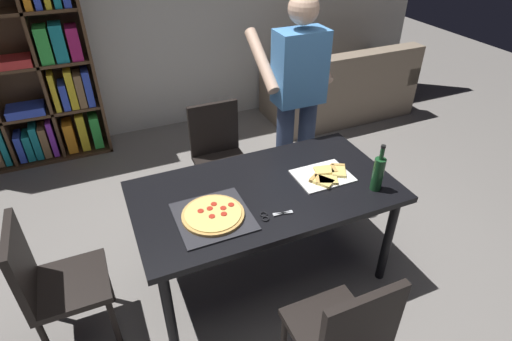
% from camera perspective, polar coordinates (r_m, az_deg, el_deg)
% --- Properties ---
extents(ground_plane, '(12.00, 12.00, 0.00)m').
position_cam_1_polar(ground_plane, '(3.09, 1.14, -13.86)').
color(ground_plane, gray).
extents(dining_table, '(1.65, 0.89, 0.75)m').
position_cam_1_polar(dining_table, '(2.63, 1.30, -3.95)').
color(dining_table, black).
rests_on(dining_table, ground_plane).
extents(chair_near_camera, '(0.42, 0.42, 0.90)m').
position_cam_1_polar(chair_near_camera, '(2.20, 12.08, -21.18)').
color(chair_near_camera, black).
rests_on(chair_near_camera, ground_plane).
extents(chair_far_side, '(0.42, 0.42, 0.90)m').
position_cam_1_polar(chair_far_side, '(3.44, -5.18, 2.71)').
color(chair_far_side, black).
rests_on(chair_far_side, ground_plane).
extents(chair_left_end, '(0.42, 0.42, 0.90)m').
position_cam_1_polar(chair_left_end, '(2.62, -26.66, -13.38)').
color(chair_left_end, black).
rests_on(chair_left_end, ground_plane).
extents(couch, '(1.71, 0.87, 0.85)m').
position_cam_1_polar(couch, '(5.16, 11.57, 10.67)').
color(couch, gray).
rests_on(couch, ground_plane).
extents(bookshelf, '(1.40, 0.35, 1.95)m').
position_cam_1_polar(bookshelf, '(4.52, -29.74, 11.33)').
color(bookshelf, '#513823').
rests_on(bookshelf, ground_plane).
extents(person_serving_pizza, '(0.55, 0.54, 1.75)m').
position_cam_1_polar(person_serving_pizza, '(3.24, 5.74, 10.37)').
color(person_serving_pizza, '#38476B').
rests_on(person_serving_pizza, ground_plane).
extents(pepperoni_pizza_on_tray, '(0.42, 0.42, 0.04)m').
position_cam_1_polar(pepperoni_pizza_on_tray, '(2.37, -5.97, -6.20)').
color(pepperoni_pizza_on_tray, '#2D2D33').
rests_on(pepperoni_pizza_on_tray, dining_table).
extents(pizza_slices_on_towel, '(0.37, 0.29, 0.03)m').
position_cam_1_polar(pizza_slices_on_towel, '(2.72, 9.58, -0.67)').
color(pizza_slices_on_towel, white).
rests_on(pizza_slices_on_towel, dining_table).
extents(wine_bottle, '(0.07, 0.07, 0.32)m').
position_cam_1_polar(wine_bottle, '(2.63, 16.59, -0.34)').
color(wine_bottle, '#194723').
rests_on(wine_bottle, dining_table).
extents(kitchen_scissors, '(0.20, 0.09, 0.01)m').
position_cam_1_polar(kitchen_scissors, '(2.38, 2.12, -6.23)').
color(kitchen_scissors, silver).
rests_on(kitchen_scissors, dining_table).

